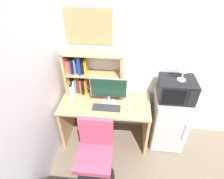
% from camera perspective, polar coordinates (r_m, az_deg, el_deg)
% --- Properties ---
extents(wall_back, '(6.40, 0.04, 2.60)m').
position_cam_1_polar(wall_back, '(2.76, 27.01, 7.99)').
color(wall_back, silver).
rests_on(wall_back, ground_plane).
extents(desk, '(1.28, 0.65, 0.76)m').
position_cam_1_polar(desk, '(2.75, -2.02, -7.56)').
color(desk, tan).
rests_on(desk, ground_plane).
extents(hutch_bookshelf, '(0.83, 0.24, 0.65)m').
position_cam_1_polar(hutch_bookshelf, '(2.64, -8.58, 5.22)').
color(hutch_bookshelf, tan).
rests_on(hutch_bookshelf, desk).
extents(monitor, '(0.51, 0.20, 0.39)m').
position_cam_1_polar(monitor, '(2.47, -1.10, -0.02)').
color(monitor, '#B7B7BC').
rests_on(monitor, desk).
extents(keyboard, '(0.39, 0.13, 0.02)m').
position_cam_1_polar(keyboard, '(2.48, -1.77, -5.80)').
color(keyboard, '#333338').
rests_on(keyboard, desk).
extents(computer_mouse, '(0.07, 0.11, 0.04)m').
position_cam_1_polar(computer_mouse, '(2.48, 5.13, -5.70)').
color(computer_mouse, silver).
rests_on(computer_mouse, desk).
extents(water_bottle, '(0.07, 0.07, 0.25)m').
position_cam_1_polar(water_bottle, '(2.64, -12.73, -0.98)').
color(water_bottle, silver).
rests_on(water_bottle, desk).
extents(mini_fridge, '(0.48, 0.50, 0.89)m').
position_cam_1_polar(mini_fridge, '(2.89, 17.37, -9.39)').
color(mini_fridge, silver).
rests_on(mini_fridge, ground_plane).
extents(microwave, '(0.46, 0.38, 0.29)m').
position_cam_1_polar(microwave, '(2.52, 19.71, 0.11)').
color(microwave, black).
rests_on(microwave, mini_fridge).
extents(desk_fan, '(0.17, 0.11, 0.27)m').
position_cam_1_polar(desk_fan, '(2.37, 21.94, 5.93)').
color(desk_fan, silver).
rests_on(desk_fan, microwave).
extents(desk_chair, '(0.50, 0.50, 0.93)m').
position_cam_1_polar(desk_chair, '(2.42, -5.24, -20.32)').
color(desk_chair, black).
rests_on(desk_chair, ground_plane).
extents(wall_corkboard, '(0.62, 0.02, 0.46)m').
position_cam_1_polar(wall_corkboard, '(2.45, -7.47, 19.15)').
color(wall_corkboard, tan).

